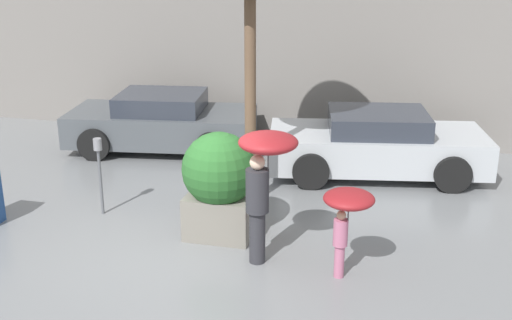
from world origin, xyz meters
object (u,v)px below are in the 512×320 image
object	(u,v)px
person_child	(347,208)
parked_car_near	(162,122)
person_adult	(264,168)
planter_box	(219,181)
parked_car_far	(377,144)
parking_meter	(99,161)

from	to	relation	value
person_child	parked_car_near	world-z (taller)	person_child
person_adult	parked_car_near	world-z (taller)	person_adult
planter_box	parked_car_near	bearing A→B (deg)	122.82
planter_box	parked_car_far	bearing A→B (deg)	58.40
parked_car_near	parked_car_far	size ratio (longest dim) A/B	0.96
parked_car_far	person_adult	bearing A→B (deg)	152.51
person_adult	parking_meter	bearing A→B (deg)	147.99
planter_box	parking_meter	xyz separation A→B (m)	(-2.22, 0.35, 0.04)
parked_car_far	parking_meter	world-z (taller)	parking_meter
planter_box	parked_car_near	size ratio (longest dim) A/B	0.40
parked_car_far	planter_box	bearing A→B (deg)	138.06
person_adult	parked_car_near	distance (m)	5.89
person_child	parked_car_far	distance (m)	4.40
person_child	parked_car_near	bearing A→B (deg)	131.99
planter_box	person_child	xyz separation A→B (m)	(2.06, -0.85, 0.13)
person_adult	person_child	size ratio (longest dim) A/B	1.52
person_adult	parked_car_near	xyz separation A→B (m)	(-3.45, 4.69, -0.84)
person_adult	parked_car_near	size ratio (longest dim) A/B	0.46
person_child	parked_car_far	size ratio (longest dim) A/B	0.29
parking_meter	planter_box	bearing A→B (deg)	-8.88
parked_car_far	parking_meter	size ratio (longest dim) A/B	3.33
person_adult	parking_meter	distance (m)	3.29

